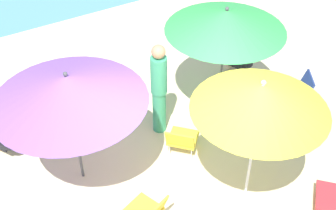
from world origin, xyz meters
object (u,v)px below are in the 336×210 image
object	(u,v)px
umbrella_purple	(68,89)
person_a	(159,88)
umbrella_green	(226,20)
umbrella_yellow	(261,97)
beach_chair_a	(182,139)
beach_chair_d	(298,90)
beach_chair_b	(78,105)
person_c	(6,133)
person_b	(244,55)

from	to	relation	value
umbrella_purple	person_a	world-z (taller)	umbrella_purple
umbrella_green	person_a	xyz separation A→B (m)	(-1.22, 0.02, -0.88)
umbrella_yellow	beach_chair_a	size ratio (longest dim) A/B	3.00
umbrella_purple	beach_chair_d	world-z (taller)	umbrella_purple
umbrella_purple	beach_chair_a	world-z (taller)	umbrella_purple
umbrella_yellow	beach_chair_b	xyz separation A→B (m)	(-1.44, 2.86, -1.56)
beach_chair_a	person_c	size ratio (longest dim) A/B	0.72
beach_chair_b	beach_chair_a	bearing A→B (deg)	57.35
umbrella_purple	beach_chair_d	size ratio (longest dim) A/B	2.96
umbrella_green	beach_chair_d	world-z (taller)	umbrella_green
umbrella_purple	umbrella_green	world-z (taller)	umbrella_green
person_b	person_c	distance (m)	4.58
umbrella_purple	person_b	xyz separation A→B (m)	(3.77, 0.92, -1.28)
umbrella_yellow	umbrella_purple	world-z (taller)	umbrella_yellow
person_b	umbrella_yellow	bearing A→B (deg)	120.63
umbrella_purple	umbrella_yellow	bearing A→B (deg)	-38.99
beach_chair_b	person_c	world-z (taller)	person_c
umbrella_yellow	person_a	distance (m)	2.14
person_a	umbrella_green	bearing A→B (deg)	85.60
beach_chair_b	beach_chair_d	size ratio (longest dim) A/B	0.94
person_a	person_c	bearing A→B (deg)	-109.43
umbrella_yellow	beach_chair_a	bearing A→B (deg)	106.71
beach_chair_d	person_a	xyz separation A→B (m)	(-2.44, 0.69, 0.55)
umbrella_purple	person_b	world-z (taller)	umbrella_purple
person_c	beach_chair_d	bearing A→B (deg)	-136.41
beach_chair_b	umbrella_yellow	bearing A→B (deg)	51.02
person_c	beach_chair_a	bearing A→B (deg)	-150.09
beach_chair_d	umbrella_yellow	bearing A→B (deg)	61.65
person_b	person_c	size ratio (longest dim) A/B	0.89
umbrella_green	beach_chair_d	bearing A→B (deg)	-28.93
beach_chair_b	person_c	xyz separation A→B (m)	(-1.28, -0.32, 0.22)
umbrella_green	umbrella_yellow	bearing A→B (deg)	-114.41
person_c	person_a	bearing A→B (deg)	-136.42
beach_chair_d	person_c	xyz separation A→B (m)	(-4.79, 1.36, 0.17)
beach_chair_a	beach_chair_d	xyz separation A→B (m)	(2.42, -0.02, 0.02)
person_b	beach_chair_d	bearing A→B (deg)	166.68
beach_chair_b	person_a	distance (m)	1.57
umbrella_purple	person_a	xyz separation A→B (m)	(1.54, 0.32, -0.82)
umbrella_yellow	umbrella_green	distance (m)	2.04
umbrella_purple	umbrella_green	size ratio (longest dim) A/B	1.06
umbrella_purple	beach_chair_b	world-z (taller)	umbrella_purple
beach_chair_a	beach_chair_d	world-z (taller)	beach_chair_d
umbrella_purple	person_b	bearing A→B (deg)	13.72
umbrella_purple	beach_chair_b	distance (m)	1.99
umbrella_purple	beach_chair_b	size ratio (longest dim) A/B	3.13
beach_chair_b	umbrella_green	bearing A→B (deg)	90.47
beach_chair_b	umbrella_purple	bearing A→B (deg)	4.27
umbrella_green	beach_chair_d	distance (m)	2.00
person_a	umbrella_purple	bearing A→B (deg)	-81.88
umbrella_purple	person_c	bearing A→B (deg)	129.26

